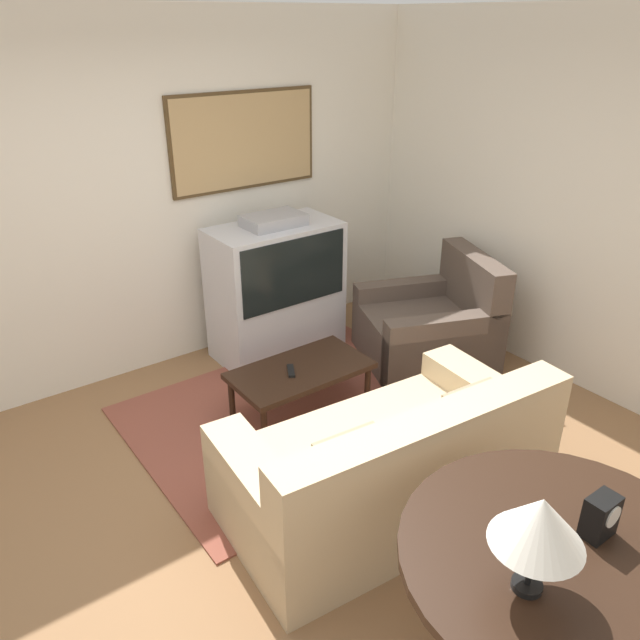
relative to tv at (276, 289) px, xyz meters
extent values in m
plane|color=#8E6642|center=(-1.01, -1.69, -0.57)|extent=(12.00, 12.00, 0.00)
cube|color=silver|center=(-1.01, 0.44, 0.78)|extent=(12.00, 0.06, 2.70)
cube|color=#4C381E|center=(0.00, 0.40, 1.14)|extent=(1.29, 0.03, 0.76)
cube|color=tan|center=(0.00, 0.38, 1.14)|extent=(1.24, 0.01, 0.71)
cube|color=silver|center=(1.62, -1.69, 0.78)|extent=(0.06, 12.00, 2.70)
cube|color=brown|center=(-0.39, -0.90, -0.57)|extent=(2.30, 1.79, 0.01)
cube|color=silver|center=(0.00, 0.00, -0.32)|extent=(1.05, 0.56, 0.50)
cube|color=silver|center=(0.00, 0.00, 0.24)|extent=(1.05, 0.56, 0.62)
cube|color=black|center=(0.00, -0.28, 0.24)|extent=(0.94, 0.01, 0.54)
cube|color=#9E9EA3|center=(0.00, 0.00, 0.59)|extent=(0.47, 0.31, 0.09)
cube|color=#CCB289|center=(-0.53, -1.95, -0.35)|extent=(1.88, 1.11, 0.44)
cube|color=#CCB289|center=(-0.56, -2.32, 0.06)|extent=(1.82, 0.37, 0.39)
cube|color=#CCB289|center=(0.25, -2.02, -0.27)|extent=(0.32, 0.98, 0.60)
cube|color=#CCB289|center=(-1.31, -1.89, -0.27)|extent=(0.32, 0.98, 0.60)
cube|color=gray|center=(-0.14, -2.22, 0.04)|extent=(0.37, 0.15, 0.34)
cube|color=gray|center=(-0.95, -2.15, 0.04)|extent=(0.37, 0.15, 0.34)
cube|color=brown|center=(0.89, -0.87, -0.36)|extent=(1.24, 1.20, 0.44)
cube|color=brown|center=(1.26, -1.01, 0.09)|extent=(0.50, 0.90, 0.46)
cube|color=brown|center=(1.02, -0.52, -0.29)|extent=(0.96, 0.51, 0.58)
cube|color=brown|center=(0.75, -1.21, -0.29)|extent=(0.96, 0.51, 0.58)
cube|color=black|center=(-0.39, -0.91, -0.21)|extent=(0.98, 0.53, 0.04)
cylinder|color=black|center=(-0.83, -1.12, -0.40)|extent=(0.04, 0.04, 0.34)
cylinder|color=black|center=(0.05, -1.12, -0.40)|extent=(0.04, 0.04, 0.34)
cylinder|color=black|center=(-0.83, -0.69, -0.40)|extent=(0.04, 0.04, 0.34)
cylinder|color=black|center=(0.05, -0.69, -0.40)|extent=(0.04, 0.04, 0.34)
cylinder|color=black|center=(-0.74, -3.20, 0.18)|extent=(1.28, 1.28, 0.04)
cube|color=black|center=(-0.74, -3.20, 0.12)|extent=(1.09, 0.51, 0.08)
cylinder|color=black|center=(-0.29, -3.14, -0.21)|extent=(0.05, 0.05, 0.73)
cylinder|color=black|center=(-0.99, -3.20, 0.21)|extent=(0.11, 0.11, 0.02)
cylinder|color=black|center=(-0.99, -3.20, 0.40)|extent=(0.02, 0.02, 0.34)
cone|color=white|center=(-0.99, -3.20, 0.51)|extent=(0.33, 0.33, 0.19)
cube|color=black|center=(-0.55, -3.20, 0.29)|extent=(0.14, 0.09, 0.18)
cylinder|color=white|center=(-0.55, -3.25, 0.32)|extent=(0.09, 0.01, 0.09)
cube|color=black|center=(-0.47, -0.91, -0.18)|extent=(0.12, 0.16, 0.02)
camera|label=1|loc=(-2.51, -4.04, 2.03)|focal=35.00mm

